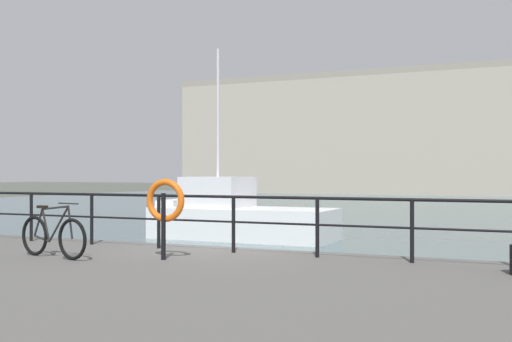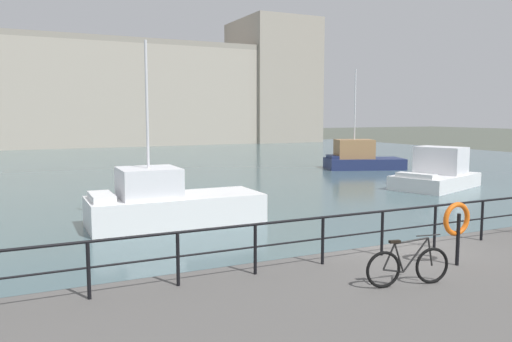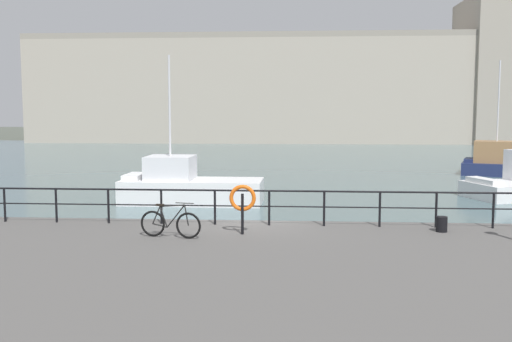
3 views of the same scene
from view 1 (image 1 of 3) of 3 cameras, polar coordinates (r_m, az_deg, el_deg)
name	(u,v)px [view 1 (image 1 of 3)]	position (r m, az deg, el deg)	size (l,w,h in m)	color
ground_plane	(221,285)	(12.74, -3.22, -10.54)	(240.00, 240.00, 0.00)	#4C5147
water_basin	(431,208)	(41.82, 15.90, -3.35)	(80.00, 60.00, 0.01)	#476066
moored_green_narrowboat	(237,216)	(21.51, -1.77, -4.21)	(6.42, 2.60, 6.69)	white
quay_railing	(233,213)	(11.60, -2.10, -3.94)	(23.20, 0.07, 1.08)	black
parked_bicycle	(53,236)	(11.49, -18.31, -5.71)	(1.75, 0.40, 0.98)	black
life_ring_stand	(165,203)	(10.78, -8.42, -2.96)	(0.75, 0.16, 1.40)	black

